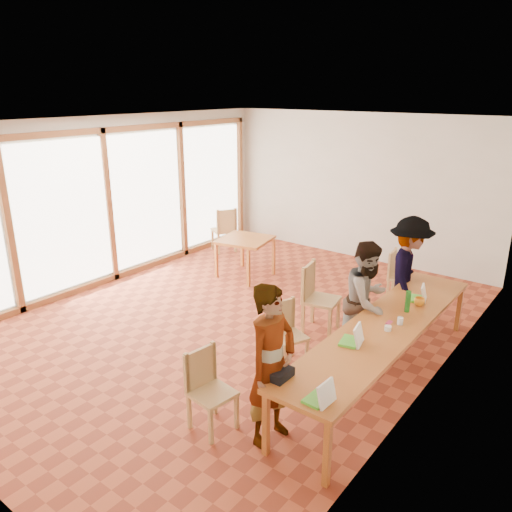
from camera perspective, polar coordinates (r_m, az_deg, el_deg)
The scene contains 24 objects.
ground at distance 7.85m, azimuth -2.45°, elevation -7.40°, with size 8.00×8.00×0.00m, color #A54728.
wall_back at distance 10.61m, azimuth 11.55°, elevation 7.72°, with size 6.00×0.10×3.00m, color beige.
wall_right at distance 5.93m, azimuth 20.18°, elevation -1.70°, with size 0.10×8.00×3.00m, color beige.
window_wall at distance 9.45m, azimuth -16.57°, elevation 6.00°, with size 0.10×8.00×3.00m, color white.
ceiling at distance 7.06m, azimuth -2.80°, elevation 15.18°, with size 6.00×8.00×0.04m, color white.
communal_table at distance 6.24m, azimuth 14.51°, elevation -8.06°, with size 0.80×4.00×0.75m.
side_table at distance 9.43m, azimuth -1.26°, elevation 1.55°, with size 0.90×0.90×0.75m.
chair_near at distance 5.41m, azimuth -5.72°, elevation -13.93°, with size 0.46×0.46×0.47m.
chair_mid at distance 6.53m, azimuth 3.35°, elevation -7.96°, with size 0.52×0.52×0.45m.
chair_far at distance 7.39m, azimuth 6.73°, elevation -3.90°, with size 0.56×0.56×0.55m.
chair_empty at distance 8.72m, azimuth 15.79°, elevation -1.60°, with size 0.46×0.46×0.46m.
chair_spare at distance 10.88m, azimuth -3.53°, elevation 3.50°, with size 0.62×0.62×0.53m.
person_near at distance 5.04m, azimuth 1.81°, elevation -12.35°, with size 0.62×0.41×1.70m, color gray.
person_mid at distance 6.69m, azimuth 12.57°, elevation -5.04°, with size 0.79×0.61×1.62m, color gray.
person_far at distance 7.72m, azimuth 17.03°, elevation -1.85°, with size 1.10×0.63×1.70m, color gray.
laptop_near at distance 4.71m, azimuth 7.53°, elevation -15.61°, with size 0.24×0.27×0.22m.
laptop_mid at distance 5.71m, azimuth 11.14°, elevation -9.23°, with size 0.28×0.31×0.23m.
laptop_far at distance 7.03m, azimuth 18.22°, elevation -4.37°, with size 0.28×0.30×0.21m.
yellow_mug at distance 6.87m, azimuth 18.17°, elevation -4.99°, with size 0.13×0.13×0.11m, color #FE9E20.
green_bottle at distance 6.60m, azimuth 16.95°, elevation -5.00°, with size 0.07×0.07×0.28m, color #1F6C22.
clear_glass at distance 6.27m, azimuth 16.15°, elevation -7.14°, with size 0.07×0.07×0.09m, color silver.
condiment_cup at distance 6.09m, azimuth 14.85°, elevation -7.99°, with size 0.08×0.08×0.06m, color white.
pink_phone at distance 6.29m, azimuth 14.97°, elevation -7.36°, with size 0.05×0.10×0.01m, color #CB3361.
black_pouch at distance 5.01m, azimuth 2.86°, elevation -13.33°, with size 0.16×0.26×0.09m, color black.
Camera 1 is at (4.56, -5.38, 3.45)m, focal length 35.00 mm.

